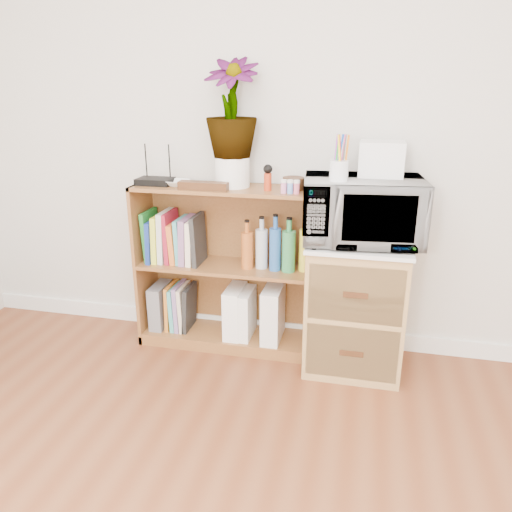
% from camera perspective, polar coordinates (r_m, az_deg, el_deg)
% --- Properties ---
extents(skirting_board, '(4.00, 0.02, 0.10)m').
position_cam_1_polar(skirting_board, '(3.10, 3.58, -8.43)').
color(skirting_board, white).
rests_on(skirting_board, ground).
extents(bookshelf, '(1.00, 0.30, 0.95)m').
position_cam_1_polar(bookshelf, '(2.87, -3.62, -1.44)').
color(bookshelf, brown).
rests_on(bookshelf, ground).
extents(wicker_unit, '(0.50, 0.45, 0.70)m').
position_cam_1_polar(wicker_unit, '(2.74, 11.27, -5.64)').
color(wicker_unit, '#9E7542').
rests_on(wicker_unit, ground).
extents(microwave, '(0.62, 0.46, 0.32)m').
position_cam_1_polar(microwave, '(2.56, 12.03, 5.13)').
color(microwave, white).
rests_on(microwave, wicker_unit).
extents(pen_cup, '(0.09, 0.09, 0.10)m').
position_cam_1_polar(pen_cup, '(2.42, 9.45, 9.60)').
color(pen_cup, white).
rests_on(pen_cup, microwave).
extents(small_appliance, '(0.22, 0.18, 0.17)m').
position_cam_1_polar(small_appliance, '(2.59, 14.14, 10.73)').
color(small_appliance, white).
rests_on(small_appliance, microwave).
extents(router, '(0.19, 0.13, 0.04)m').
position_cam_1_polar(router, '(2.85, -11.45, 8.37)').
color(router, black).
rests_on(router, bookshelf).
extents(white_bowl, '(0.13, 0.13, 0.03)m').
position_cam_1_polar(white_bowl, '(2.79, -8.95, 8.24)').
color(white_bowl, white).
rests_on(white_bowl, bookshelf).
extents(plant_pot, '(0.19, 0.19, 0.16)m').
position_cam_1_polar(plant_pot, '(2.73, -2.72, 9.58)').
color(plant_pot, white).
rests_on(plant_pot, bookshelf).
extents(potted_plant, '(0.28, 0.28, 0.50)m').
position_cam_1_polar(potted_plant, '(2.69, -2.84, 16.55)').
color(potted_plant, '#36712D').
rests_on(potted_plant, plant_pot).
extents(trinket_box, '(0.27, 0.07, 0.04)m').
position_cam_1_polar(trinket_box, '(2.66, -6.03, 7.98)').
color(trinket_box, '#3D1D10').
rests_on(trinket_box, bookshelf).
extents(kokeshi_doll, '(0.04, 0.04, 0.09)m').
position_cam_1_polar(kokeshi_doll, '(2.63, 1.35, 8.47)').
color(kokeshi_doll, '#B23315').
rests_on(kokeshi_doll, bookshelf).
extents(wooden_bowl, '(0.11, 0.11, 0.07)m').
position_cam_1_polar(wooden_bowl, '(2.66, 4.29, 8.26)').
color(wooden_bowl, '#371A0F').
rests_on(wooden_bowl, bookshelf).
extents(paint_jars, '(0.11, 0.04, 0.05)m').
position_cam_1_polar(paint_jars, '(2.56, 3.91, 7.73)').
color(paint_jars, pink).
rests_on(paint_jars, bookshelf).
extents(file_box, '(0.08, 0.21, 0.27)m').
position_cam_1_polar(file_box, '(3.11, -10.84, -5.52)').
color(file_box, slate).
rests_on(file_box, bookshelf).
extents(magazine_holder_left, '(0.09, 0.24, 0.30)m').
position_cam_1_polar(magazine_holder_left, '(2.95, -2.40, -6.30)').
color(magazine_holder_left, white).
rests_on(magazine_holder_left, bookshelf).
extents(magazine_holder_mid, '(0.09, 0.23, 0.28)m').
position_cam_1_polar(magazine_holder_mid, '(2.93, -1.28, -6.53)').
color(magazine_holder_mid, white).
rests_on(magazine_holder_mid, bookshelf).
extents(magazine_holder_right, '(0.10, 0.26, 0.32)m').
position_cam_1_polar(magazine_holder_right, '(2.89, 1.96, -6.51)').
color(magazine_holder_right, white).
rests_on(magazine_holder_right, bookshelf).
extents(cookbooks, '(0.34, 0.20, 0.29)m').
position_cam_1_polar(cookbooks, '(2.91, -9.34, 1.98)').
color(cookbooks, '#217D2C').
rests_on(cookbooks, bookshelf).
extents(liquor_bottles, '(0.39, 0.07, 0.31)m').
position_cam_1_polar(liquor_bottles, '(2.74, 2.45, 1.38)').
color(liquor_bottles, '#B75A22').
rests_on(liquor_bottles, bookshelf).
extents(lower_books, '(0.15, 0.19, 0.28)m').
position_cam_1_polar(lower_books, '(3.06, -8.59, -5.71)').
color(lower_books, '#C67123').
rests_on(lower_books, bookshelf).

